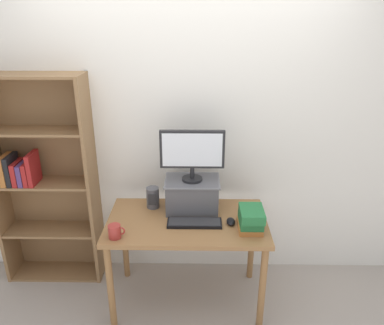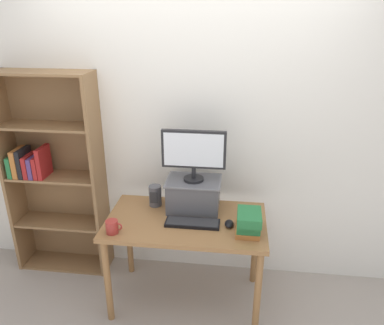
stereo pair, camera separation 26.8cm
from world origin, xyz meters
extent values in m
plane|color=#9E9389|center=(0.00, 0.00, 0.00)|extent=(12.00, 12.00, 0.00)
cube|color=silver|center=(0.00, 0.49, 1.30)|extent=(7.00, 0.08, 2.60)
cube|color=olive|center=(0.00, 0.00, 0.73)|extent=(1.18, 0.67, 0.04)
cylinder|color=olive|center=(-0.54, -0.28, 0.35)|extent=(0.05, 0.05, 0.71)
cylinder|color=olive|center=(0.54, -0.28, 0.35)|extent=(0.05, 0.05, 0.71)
cylinder|color=olive|center=(-0.54, 0.28, 0.35)|extent=(0.05, 0.05, 0.71)
cylinder|color=olive|center=(0.54, 0.28, 0.35)|extent=(0.05, 0.05, 0.71)
cube|color=olive|center=(-0.77, 0.31, 0.88)|extent=(0.03, 0.28, 1.76)
cube|color=olive|center=(-1.16, 0.45, 0.88)|extent=(0.80, 0.01, 1.76)
cube|color=olive|center=(-1.16, 0.31, 0.01)|extent=(0.75, 0.27, 0.02)
cube|color=olive|center=(-1.16, 0.31, 0.45)|extent=(0.75, 0.27, 0.02)
cube|color=olive|center=(-1.16, 0.31, 0.89)|extent=(0.75, 0.27, 0.02)
cube|color=olive|center=(-1.16, 0.31, 1.33)|extent=(0.75, 0.27, 0.02)
cube|color=olive|center=(-1.16, 0.31, 1.75)|extent=(0.75, 0.27, 0.02)
cube|color=#236B38|center=(-1.49, 0.29, 0.99)|extent=(0.04, 0.20, 0.18)
cube|color=#AD662D|center=(-1.44, 0.29, 1.02)|extent=(0.04, 0.20, 0.23)
cube|color=black|center=(-1.39, 0.29, 1.02)|extent=(0.04, 0.20, 0.24)
cube|color=maroon|center=(-1.35, 0.29, 0.99)|extent=(0.04, 0.20, 0.19)
cube|color=#4C336B|center=(-1.30, 0.29, 0.99)|extent=(0.04, 0.20, 0.18)
cube|color=maroon|center=(-1.26, 0.29, 0.99)|extent=(0.04, 0.20, 0.18)
cube|color=maroon|center=(-1.22, 0.29, 1.03)|extent=(0.04, 0.20, 0.26)
cube|color=#515156|center=(0.04, 0.17, 0.87)|extent=(0.39, 0.28, 0.25)
cube|color=slate|center=(0.04, 0.17, 0.98)|extent=(0.42, 0.30, 0.01)
cylinder|color=black|center=(0.04, 0.17, 1.00)|extent=(0.15, 0.15, 0.02)
cylinder|color=black|center=(0.04, 0.17, 1.05)|extent=(0.03, 0.03, 0.09)
cube|color=black|center=(0.04, 0.17, 1.24)|extent=(0.48, 0.04, 0.29)
cube|color=silver|center=(0.04, 0.15, 1.24)|extent=(0.44, 0.00, 0.25)
cube|color=black|center=(0.06, -0.06, 0.75)|extent=(0.40, 0.13, 0.02)
cube|color=#28282B|center=(0.06, -0.06, 0.77)|extent=(0.37, 0.12, 0.00)
ellipsoid|color=black|center=(0.32, -0.05, 0.76)|extent=(0.06, 0.10, 0.04)
cube|color=#AD662D|center=(0.45, -0.11, 0.76)|extent=(0.16, 0.22, 0.04)
cube|color=#236B38|center=(0.46, -0.11, 0.81)|extent=(0.16, 0.22, 0.06)
cube|color=#236B38|center=(0.46, -0.12, 0.87)|extent=(0.16, 0.22, 0.07)
cylinder|color=#9E2D28|center=(-0.49, -0.24, 0.79)|extent=(0.09, 0.09, 0.09)
torus|color=#9E2D28|center=(-0.44, -0.24, 0.80)|extent=(0.06, 0.01, 0.06)
cylinder|color=#4C4C51|center=(-0.27, 0.19, 0.83)|extent=(0.10, 0.10, 0.17)
cube|color=#2D2D30|center=(-0.27, 0.14, 0.84)|extent=(0.06, 0.00, 0.09)
camera|label=1|loc=(0.07, -2.41, 2.19)|focal=35.00mm
camera|label=2|loc=(0.34, -2.39, 2.19)|focal=35.00mm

